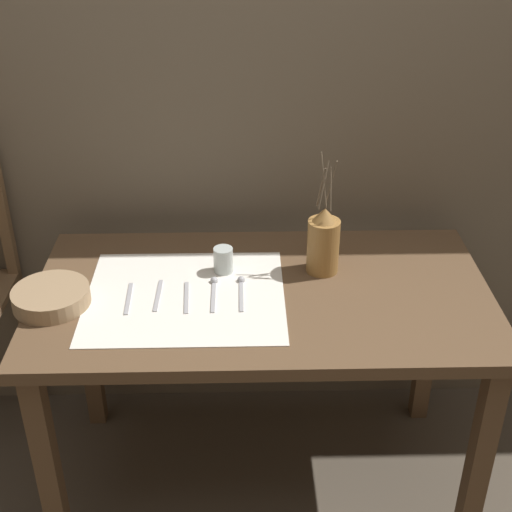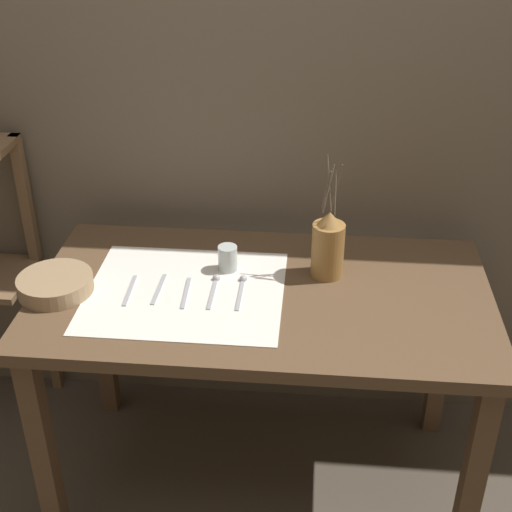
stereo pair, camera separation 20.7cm
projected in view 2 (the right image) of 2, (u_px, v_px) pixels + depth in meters
ground_plane at (261, 477)px, 2.53m from camera, size 12.00×12.00×0.00m
stone_wall_back at (275, 106)px, 2.34m from camera, size 7.00×0.06×2.40m
wooden_table at (262, 319)px, 2.18m from camera, size 1.37×0.75×0.79m
linen_cloth at (185, 291)px, 2.13m from camera, size 0.58×0.50×0.00m
pitcher_with_flowers at (328, 246)px, 2.16m from camera, size 0.10×0.10×0.38m
wooden_bowl at (55, 284)px, 2.12m from camera, size 0.22×0.22×0.05m
glass_tumbler_near at (228, 258)px, 2.22m from camera, size 0.06×0.06×0.08m
fork_inner at (130, 290)px, 2.13m from camera, size 0.02×0.17×0.00m
knife_center at (159, 289)px, 2.13m from camera, size 0.01×0.17×0.00m
fork_outer at (186, 293)px, 2.11m from camera, size 0.02×0.17×0.00m
spoon_outer at (215, 284)px, 2.16m from camera, size 0.02×0.18×0.02m
spoon_inner at (242, 285)px, 2.15m from camera, size 0.02×0.18×0.02m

